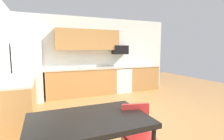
% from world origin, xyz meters
% --- Properties ---
extents(ground_plane, '(12.00, 12.00, 0.00)m').
position_xyz_m(ground_plane, '(0.00, 0.00, 0.00)').
color(ground_plane, '#B77F47').
extents(wall_back, '(5.80, 0.10, 2.70)m').
position_xyz_m(wall_back, '(0.00, 2.65, 1.35)').
color(wall_back, silver).
rests_on(wall_back, ground).
extents(cabinet_run_back, '(2.35, 0.60, 0.90)m').
position_xyz_m(cabinet_run_back, '(-0.57, 2.30, 0.45)').
color(cabinet_run_back, '#AD7A42').
rests_on(cabinet_run_back, ground).
extents(cabinet_run_back_right, '(1.20, 0.60, 0.90)m').
position_xyz_m(cabinet_run_back_right, '(1.80, 2.30, 0.45)').
color(cabinet_run_back_right, '#AD7A42').
rests_on(cabinet_run_back_right, ground).
extents(cabinet_run_left, '(0.60, 2.00, 0.90)m').
position_xyz_m(cabinet_run_left, '(-2.30, 0.80, 0.45)').
color(cabinet_run_left, '#AD7A42').
rests_on(cabinet_run_left, ground).
extents(countertop_back, '(4.80, 0.64, 0.04)m').
position_xyz_m(countertop_back, '(0.00, 2.30, 0.92)').
color(countertop_back, beige).
rests_on(countertop_back, cabinet_run_back).
extents(countertop_left, '(0.64, 2.00, 0.04)m').
position_xyz_m(countertop_left, '(-2.30, 0.80, 0.92)').
color(countertop_left, beige).
rests_on(countertop_left, cabinet_run_left).
extents(upper_cabinets_back, '(2.20, 0.34, 0.70)m').
position_xyz_m(upper_cabinets_back, '(-0.30, 2.43, 1.90)').
color(upper_cabinets_back, '#AD7A42').
extents(refrigerator, '(0.76, 0.70, 1.78)m').
position_xyz_m(refrigerator, '(-2.18, 2.22, 0.89)').
color(refrigerator, white).
rests_on(refrigerator, ground).
extents(oven_range, '(0.60, 0.60, 0.91)m').
position_xyz_m(oven_range, '(0.90, 2.30, 0.46)').
color(oven_range, white).
rests_on(oven_range, ground).
extents(microwave, '(0.54, 0.36, 0.32)m').
position_xyz_m(microwave, '(0.90, 2.40, 1.55)').
color(microwave, black).
extents(sink_basin, '(0.48, 0.40, 0.14)m').
position_xyz_m(sink_basin, '(-0.43, 2.30, 0.88)').
color(sink_basin, '#A5A8AD').
rests_on(sink_basin, countertop_back).
extents(sink_faucet, '(0.02, 0.02, 0.24)m').
position_xyz_m(sink_faucet, '(-0.43, 2.48, 1.04)').
color(sink_faucet, '#B2B5BA').
rests_on(sink_faucet, countertop_back).
extents(dining_table, '(1.40, 0.90, 0.78)m').
position_xyz_m(dining_table, '(-1.33, -1.51, 0.71)').
color(dining_table, black).
rests_on(dining_table, ground).
extents(chair_near_table, '(0.48, 0.48, 0.85)m').
position_xyz_m(chair_near_table, '(-0.70, -1.56, 0.50)').
color(chair_near_table, red).
rests_on(chair_near_table, ground).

